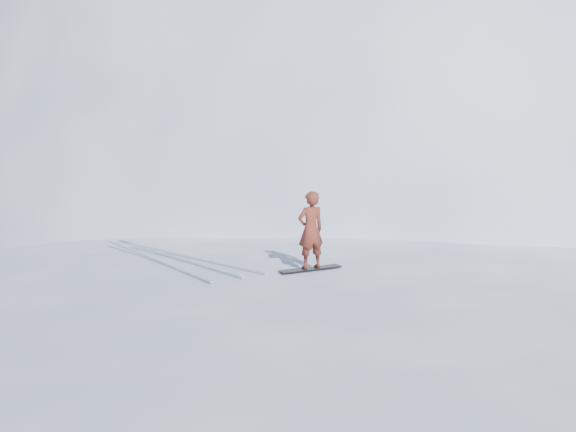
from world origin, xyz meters
name	(u,v)px	position (x,y,z in m)	size (l,w,h in m)	color
ground	(325,397)	(0.00, 0.00, 0.00)	(400.00, 400.00, 0.00)	white
near_ridge	(292,344)	(1.00, 3.00, 0.00)	(36.00, 28.00, 4.80)	white
summit_peak	(369,208)	(22.00, 26.00, 0.00)	(60.00, 56.00, 56.00)	white
peak_shoulder	(275,230)	(10.00, 20.00, 0.00)	(28.00, 24.00, 18.00)	white
wind_bumps	(254,367)	(-0.56, 2.12, 0.00)	(16.00, 14.40, 1.00)	white
snowboard	(310,269)	(0.46, 1.29, 2.41)	(1.50, 0.28, 0.03)	black
snowboarder	(311,230)	(0.46, 1.29, 3.30)	(0.64, 0.42, 1.74)	maroon
board_tracks	(168,256)	(-1.85, 4.29, 2.42)	(2.06, 5.97, 0.04)	silver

